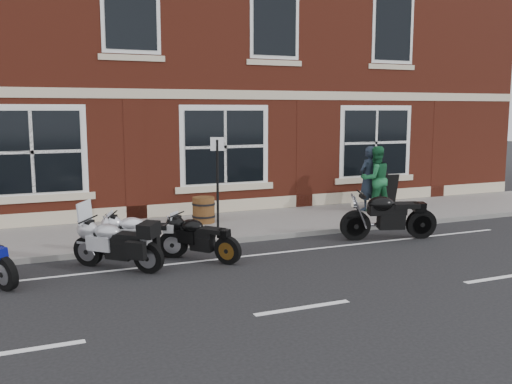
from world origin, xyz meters
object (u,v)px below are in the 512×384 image
at_px(moto_touring_silver, 116,242).
at_px(moto_naked_black, 386,214).
at_px(pedestrian_right, 375,179).
at_px(parking_sign, 218,178).
at_px(moto_sport_black, 200,236).
at_px(moto_sport_silver, 140,234).
at_px(pedestrian_left, 368,178).
at_px(barrel_planter, 204,210).
at_px(a_board_sign, 384,191).

relative_size(moto_touring_silver, moto_naked_black, 0.66).
distance_m(pedestrian_right, parking_sign, 5.11).
bearing_deg(moto_sport_black, moto_sport_silver, 109.62).
distance_m(moto_sport_black, pedestrian_right, 6.66).
distance_m(pedestrian_left, pedestrian_right, 0.24).
xyz_separation_m(moto_touring_silver, barrel_planter, (2.72, 3.04, -0.07)).
relative_size(moto_touring_silver, pedestrian_right, 0.79).
xyz_separation_m(barrel_planter, parking_sign, (-0.02, -1.17, 0.96)).
xyz_separation_m(moto_sport_silver, pedestrian_right, (7.12, 2.00, 0.57)).
bearing_deg(pedestrian_right, a_board_sign, -143.76).
xyz_separation_m(moto_sport_black, barrel_planter, (1.06, 3.03, -0.03)).
bearing_deg(moto_touring_silver, moto_sport_black, -44.80).
height_order(pedestrian_left, parking_sign, parking_sign).
bearing_deg(moto_naked_black, pedestrian_right, -14.28).
bearing_deg(pedestrian_right, moto_naked_black, 64.00).
distance_m(moto_naked_black, a_board_sign, 3.63).
relative_size(moto_touring_silver, moto_sport_silver, 0.87).
relative_size(moto_sport_black, pedestrian_left, 0.83).
distance_m(moto_naked_black, parking_sign, 4.02).
xyz_separation_m(moto_touring_silver, moto_sport_black, (1.67, 0.02, -0.05)).
xyz_separation_m(moto_touring_silver, parking_sign, (2.70, 1.88, 0.89)).
xyz_separation_m(moto_sport_black, moto_sport_silver, (-1.06, 0.70, 0.01)).
xyz_separation_m(pedestrian_right, a_board_sign, (0.54, 0.34, -0.41)).
distance_m(moto_sport_silver, a_board_sign, 8.01).
bearing_deg(moto_sport_silver, pedestrian_left, -44.16).
height_order(moto_touring_silver, barrel_planter, moto_touring_silver).
bearing_deg(moto_naked_black, moto_sport_silver, 99.19).
relative_size(moto_sport_silver, moto_naked_black, 0.76).
relative_size(moto_sport_black, moto_naked_black, 0.68).
xyz_separation_m(moto_sport_black, pedestrian_left, (5.96, 2.91, 0.57)).
xyz_separation_m(pedestrian_right, parking_sign, (-5.03, -0.84, 0.37)).
relative_size(pedestrian_right, parking_sign, 0.83).
distance_m(barrel_planter, parking_sign, 1.51).
relative_size(moto_naked_black, pedestrian_right, 1.21).
bearing_deg(barrel_planter, moto_touring_silver, -131.83).
xyz_separation_m(moto_touring_silver, a_board_sign, (8.27, 3.05, 0.11)).
bearing_deg(moto_sport_silver, moto_sport_black, -94.95).
bearing_deg(pedestrian_right, pedestrian_left, -60.42).
bearing_deg(parking_sign, pedestrian_left, 31.60).
distance_m(pedestrian_right, barrel_planter, 5.05).
height_order(moto_sport_black, a_board_sign, a_board_sign).
height_order(moto_sport_silver, pedestrian_left, pedestrian_left).
bearing_deg(pedestrian_left, moto_touring_silver, -0.65).
xyz_separation_m(a_board_sign, parking_sign, (-5.57, -1.18, 0.78)).
distance_m(moto_sport_silver, moto_naked_black, 5.63).
xyz_separation_m(moto_sport_silver, moto_naked_black, (5.59, -0.65, 0.11)).
distance_m(moto_sport_black, parking_sign, 2.32).
relative_size(moto_naked_black, parking_sign, 1.00).
relative_size(moto_touring_silver, a_board_sign, 1.43).
height_order(pedestrian_right, barrel_planter, pedestrian_right).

